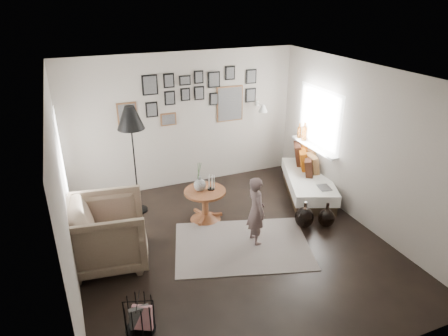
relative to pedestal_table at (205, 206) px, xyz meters
name	(u,v)px	position (x,y,z in m)	size (l,w,h in m)	color
ground	(233,246)	(0.12, -0.91, -0.25)	(4.80, 4.80, 0.00)	black
wall_back	(184,121)	(0.12, 1.49, 1.05)	(4.50, 4.50, 0.00)	#A0978C
wall_front	(342,271)	(0.12, -3.31, 1.05)	(4.50, 4.50, 0.00)	#A0978C
wall_left	(64,198)	(-2.13, -0.91, 1.05)	(4.80, 4.80, 0.00)	#A0978C
wall_right	(363,147)	(2.37, -0.91, 1.05)	(4.80, 4.80, 0.00)	#A0978C
ceiling	(235,76)	(0.12, -0.91, 2.35)	(4.80, 4.80, 0.00)	white
door_left	(64,177)	(-2.11, 0.29, 0.80)	(0.00, 2.14, 2.14)	white
window_right	(310,142)	(2.30, 0.43, 0.68)	(0.15, 1.32, 1.30)	white
gallery_wall	(198,97)	(0.41, 1.47, 1.49)	(2.74, 0.03, 1.08)	brown
wall_sconce	(263,108)	(1.67, 1.22, 1.21)	(0.18, 0.36, 0.16)	white
rug	(242,245)	(0.26, -0.95, -0.25)	(2.04, 1.43, 0.01)	beige
pedestal_table	(205,206)	(0.00, 0.00, 0.00)	(0.70, 0.70, 0.55)	brown
vase	(200,183)	(-0.08, 0.02, 0.45)	(0.20, 0.20, 0.50)	black
candles	(211,183)	(0.11, 0.00, 0.42)	(0.12, 0.12, 0.26)	black
daybed	(306,179)	(2.12, 0.20, 0.02)	(1.36, 1.90, 0.86)	black
magazine_on_daybed	(324,188)	(2.08, -0.43, 0.15)	(0.19, 0.26, 0.01)	black
armchair	(108,233)	(-1.66, -0.58, 0.23)	(1.04, 1.07, 0.97)	brown
armchair_cushion	(109,231)	(-1.63, -0.53, 0.23)	(0.44, 0.44, 0.11)	beige
floor_lamp	(131,122)	(-0.99, 0.72, 1.40)	(0.45, 0.45, 1.91)	black
magazine_basket	(139,316)	(-1.53, -2.01, -0.05)	(0.42, 0.42, 0.42)	black
demijohn_large	(304,217)	(1.42, -0.85, -0.07)	(0.31, 0.31, 0.47)	black
demijohn_small	(326,218)	(1.77, -0.97, -0.09)	(0.28, 0.28, 0.43)	black
child	(256,211)	(0.49, -0.92, 0.30)	(0.40, 0.26, 1.10)	brown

